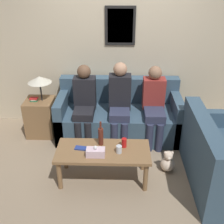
{
  "coord_description": "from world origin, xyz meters",
  "views": [
    {
      "loc": [
        0.01,
        -3.57,
        2.56
      ],
      "look_at": [
        -0.1,
        -0.08,
        0.72
      ],
      "focal_mm": 45.0,
      "sensor_mm": 36.0,
      "label": 1
    }
  ],
  "objects_px": {
    "wine_bottle": "(101,136)",
    "coffee_table": "(103,154)",
    "person_middle": "(120,100)",
    "drinking_glass": "(119,149)",
    "couch_side": "(222,162)",
    "person_left": "(84,101)",
    "couch_main": "(119,116)",
    "teddy_bear": "(168,162)",
    "person_right": "(154,103)"
  },
  "relations": [
    {
      "from": "person_middle",
      "to": "teddy_bear",
      "type": "distance_m",
      "value": 1.18
    },
    {
      "from": "person_middle",
      "to": "teddy_bear",
      "type": "relative_size",
      "value": 4.03
    },
    {
      "from": "wine_bottle",
      "to": "person_left",
      "type": "xyz_separation_m",
      "value": [
        -0.31,
        0.86,
        0.08
      ]
    },
    {
      "from": "drinking_glass",
      "to": "wine_bottle",
      "type": "bearing_deg",
      "value": 143.08
    },
    {
      "from": "person_right",
      "to": "teddy_bear",
      "type": "distance_m",
      "value": 0.97
    },
    {
      "from": "drinking_glass",
      "to": "couch_side",
      "type": "bearing_deg",
      "value": 1.66
    },
    {
      "from": "drinking_glass",
      "to": "person_left",
      "type": "relative_size",
      "value": 0.08
    },
    {
      "from": "wine_bottle",
      "to": "person_left",
      "type": "height_order",
      "value": "person_left"
    },
    {
      "from": "person_right",
      "to": "drinking_glass",
      "type": "bearing_deg",
      "value": -116.99
    },
    {
      "from": "couch_side",
      "to": "person_right",
      "type": "bearing_deg",
      "value": 38.13
    },
    {
      "from": "wine_bottle",
      "to": "person_middle",
      "type": "relative_size",
      "value": 0.27
    },
    {
      "from": "couch_main",
      "to": "teddy_bear",
      "type": "bearing_deg",
      "value": -54.72
    },
    {
      "from": "drinking_glass",
      "to": "person_right",
      "type": "xyz_separation_m",
      "value": [
        0.53,
        1.05,
        0.15
      ]
    },
    {
      "from": "wine_bottle",
      "to": "person_right",
      "type": "distance_m",
      "value": 1.16
    },
    {
      "from": "person_left",
      "to": "person_right",
      "type": "height_order",
      "value": "person_left"
    },
    {
      "from": "person_middle",
      "to": "drinking_glass",
      "type": "bearing_deg",
      "value": -90.06
    },
    {
      "from": "person_left",
      "to": "teddy_bear",
      "type": "relative_size",
      "value": 3.86
    },
    {
      "from": "couch_main",
      "to": "couch_side",
      "type": "relative_size",
      "value": 1.36
    },
    {
      "from": "coffee_table",
      "to": "teddy_bear",
      "type": "distance_m",
      "value": 0.94
    },
    {
      "from": "couch_main",
      "to": "drinking_glass",
      "type": "distance_m",
      "value": 1.22
    },
    {
      "from": "wine_bottle",
      "to": "person_right",
      "type": "xyz_separation_m",
      "value": [
        0.77,
        0.87,
        0.07
      ]
    },
    {
      "from": "couch_main",
      "to": "person_middle",
      "type": "height_order",
      "value": "person_middle"
    },
    {
      "from": "wine_bottle",
      "to": "drinking_glass",
      "type": "distance_m",
      "value": 0.31
    },
    {
      "from": "wine_bottle",
      "to": "coffee_table",
      "type": "bearing_deg",
      "value": -75.21
    },
    {
      "from": "coffee_table",
      "to": "teddy_bear",
      "type": "relative_size",
      "value": 3.81
    },
    {
      "from": "wine_bottle",
      "to": "drinking_glass",
      "type": "bearing_deg",
      "value": -36.92
    },
    {
      "from": "couch_main",
      "to": "couch_side",
      "type": "bearing_deg",
      "value": -41.28
    },
    {
      "from": "coffee_table",
      "to": "person_middle",
      "type": "relative_size",
      "value": 0.95
    },
    {
      "from": "couch_side",
      "to": "drinking_glass",
      "type": "bearing_deg",
      "value": 91.66
    },
    {
      "from": "couch_main",
      "to": "coffee_table",
      "type": "bearing_deg",
      "value": -99.6
    },
    {
      "from": "person_right",
      "to": "couch_main",
      "type": "bearing_deg",
      "value": 163.36
    },
    {
      "from": "couch_side",
      "to": "drinking_glass",
      "type": "xyz_separation_m",
      "value": [
        -1.32,
        -0.04,
        0.19
      ]
    },
    {
      "from": "couch_main",
      "to": "person_right",
      "type": "distance_m",
      "value": 0.66
    },
    {
      "from": "person_middle",
      "to": "coffee_table",
      "type": "bearing_deg",
      "value": -101.85
    },
    {
      "from": "person_middle",
      "to": "teddy_bear",
      "type": "xyz_separation_m",
      "value": [
        0.68,
        -0.79,
        -0.56
      ]
    },
    {
      "from": "couch_main",
      "to": "person_left",
      "type": "distance_m",
      "value": 0.67
    },
    {
      "from": "drinking_glass",
      "to": "person_right",
      "type": "bearing_deg",
      "value": 63.01
    },
    {
      "from": "person_middle",
      "to": "person_right",
      "type": "height_order",
      "value": "person_middle"
    },
    {
      "from": "couch_side",
      "to": "teddy_bear",
      "type": "height_order",
      "value": "couch_side"
    },
    {
      "from": "coffee_table",
      "to": "person_middle",
      "type": "xyz_separation_m",
      "value": [
        0.21,
        0.98,
        0.3
      ]
    },
    {
      "from": "couch_main",
      "to": "person_right",
      "type": "bearing_deg",
      "value": -16.64
    },
    {
      "from": "couch_side",
      "to": "drinking_glass",
      "type": "distance_m",
      "value": 1.34
    },
    {
      "from": "coffee_table",
      "to": "person_right",
      "type": "height_order",
      "value": "person_right"
    },
    {
      "from": "coffee_table",
      "to": "teddy_bear",
      "type": "xyz_separation_m",
      "value": [
        0.88,
        0.19,
        -0.26
      ]
    },
    {
      "from": "drinking_glass",
      "to": "person_left",
      "type": "xyz_separation_m",
      "value": [
        -0.55,
        1.04,
        0.16
      ]
    },
    {
      "from": "couch_side",
      "to": "coffee_table",
      "type": "xyz_separation_m",
      "value": [
        -1.53,
        0.01,
        0.08
      ]
    },
    {
      "from": "couch_side",
      "to": "wine_bottle",
      "type": "height_order",
      "value": "couch_side"
    },
    {
      "from": "wine_bottle",
      "to": "teddy_bear",
      "type": "height_order",
      "value": "wine_bottle"
    },
    {
      "from": "couch_main",
      "to": "couch_side",
      "type": "height_order",
      "value": "same"
    },
    {
      "from": "coffee_table",
      "to": "drinking_glass",
      "type": "xyz_separation_m",
      "value": [
        0.2,
        -0.05,
        0.11
      ]
    }
  ]
}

